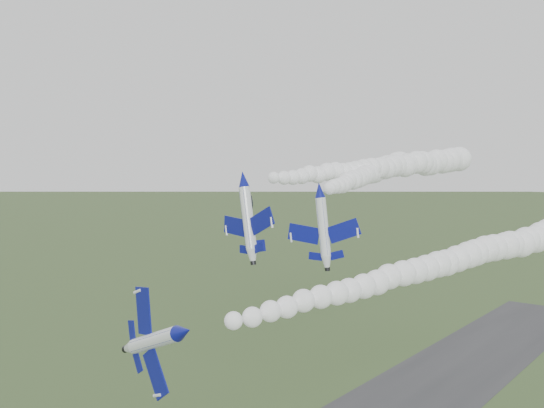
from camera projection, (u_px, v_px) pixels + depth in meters
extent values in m
cylinder|color=white|center=(184.00, 332.00, 54.35)|extent=(3.46, 8.76, 1.97)
cone|color=navy|center=(129.00, 344.00, 50.80)|extent=(2.33, 2.55, 1.97)
cone|color=white|center=(230.00, 322.00, 57.77)|extent=(2.26, 2.15, 1.97)
cylinder|color=black|center=(238.00, 320.00, 58.44)|extent=(1.09, 0.78, 1.00)
ellipsoid|color=black|center=(166.00, 335.00, 52.49)|extent=(1.81, 3.12, 1.31)
cube|color=navy|center=(183.00, 297.00, 55.61)|extent=(2.20, 2.72, 4.43)
cube|color=navy|center=(197.00, 364.00, 54.38)|extent=(2.20, 2.72, 4.43)
cube|color=navy|center=(218.00, 307.00, 57.49)|extent=(1.00, 1.25, 1.94)
cube|color=navy|center=(226.00, 341.00, 56.83)|extent=(1.00, 1.25, 1.94)
cube|color=navy|center=(228.00, 322.00, 56.05)|extent=(2.39, 1.98, 0.91)
cylinder|color=white|center=(243.00, 179.00, 87.20)|extent=(3.51, 9.09, 1.86)
cone|color=navy|center=(211.00, 180.00, 83.54)|extent=(2.27, 2.64, 1.86)
cone|color=white|center=(272.00, 178.00, 90.72)|extent=(2.19, 2.23, 1.86)
cylinder|color=black|center=(277.00, 178.00, 91.41)|extent=(1.04, 0.80, 0.94)
ellipsoid|color=black|center=(230.00, 175.00, 85.75)|extent=(1.79, 3.23, 1.24)
cube|color=navy|center=(235.00, 184.00, 90.14)|extent=(5.21, 3.41, 1.05)
cube|color=navy|center=(262.00, 176.00, 85.34)|extent=(5.21, 3.41, 1.05)
cube|color=navy|center=(260.00, 180.00, 91.38)|extent=(2.29, 1.54, 0.50)
cube|color=navy|center=(274.00, 177.00, 88.82)|extent=(2.29, 1.54, 0.50)
cube|color=navy|center=(264.00, 169.00, 90.03)|extent=(0.87, 1.77, 2.31)
cylinder|color=white|center=(319.00, 190.00, 78.52)|extent=(3.68, 7.71, 1.50)
cone|color=navy|center=(308.00, 192.00, 74.05)|extent=(2.02, 2.35, 1.50)
cone|color=white|center=(329.00, 189.00, 82.81)|extent=(1.91, 2.00, 1.50)
cylinder|color=black|center=(331.00, 188.00, 83.65)|extent=(0.89, 0.74, 0.76)
ellipsoid|color=black|center=(315.00, 187.00, 76.68)|extent=(1.72, 2.79, 1.00)
cube|color=navy|center=(302.00, 193.00, 80.18)|extent=(4.61, 3.30, 0.58)
cube|color=navy|center=(341.00, 189.00, 78.20)|extent=(4.61, 3.30, 0.58)
cube|color=navy|center=(317.00, 190.00, 82.58)|extent=(2.02, 1.49, 0.29)
cube|color=navy|center=(338.00, 188.00, 81.52)|extent=(2.02, 1.49, 0.29)
cube|color=navy|center=(326.00, 180.00, 81.82)|extent=(0.74, 1.48, 1.99)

